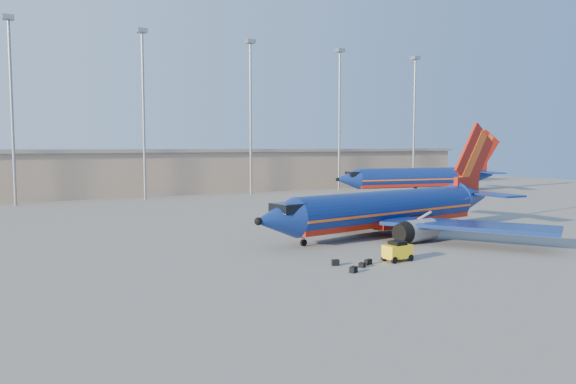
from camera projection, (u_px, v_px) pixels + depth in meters
ground at (312, 234)px, 58.33m from camera, size 220.00×220.00×0.00m
terminal_building at (203, 170)px, 113.25m from camera, size 122.00×16.00×8.50m
light_mast_row at (199, 98)px, 99.28m from camera, size 101.60×1.60×28.65m
aircraft_main at (392, 209)px, 58.37m from camera, size 35.15×33.58×11.95m
aircraft_second at (420, 177)px, 110.88m from camera, size 36.81×14.67×12.54m
baggage_tug at (397, 251)px, 44.61m from camera, size 2.30×1.45×1.62m
luggage_pile at (354, 265)px, 42.28m from camera, size 3.35×3.19×0.46m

